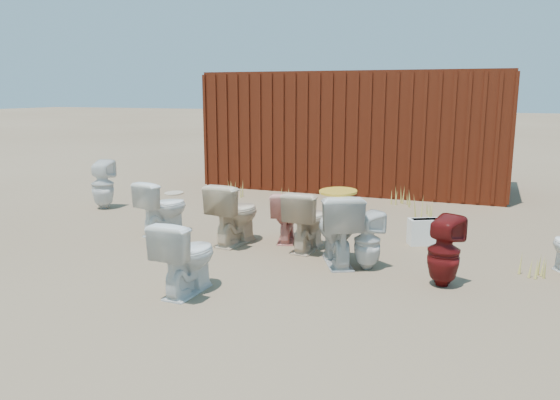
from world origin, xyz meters
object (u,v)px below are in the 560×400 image
(toilet_front_pink, at_px, (286,216))
(toilet_front_c, at_px, (186,256))
(toilet_front_a, at_px, (163,207))
(loose_tank, at_px, (427,232))
(toilet_front_maroon, at_px, (444,251))
(toilet_back_yellowlid, at_px, (337,228))
(toilet_back_beige_left, at_px, (235,213))
(toilet_back_beige_right, at_px, (307,220))
(shipping_container, at_px, (358,130))
(toilet_back_e, at_px, (367,241))
(toilet_back_a, at_px, (103,185))

(toilet_front_pink, distance_m, toilet_front_c, 2.22)
(toilet_front_a, distance_m, loose_tank, 3.69)
(toilet_front_maroon, xyz_separation_m, toilet_back_yellowlid, (-1.24, 0.34, 0.05))
(toilet_back_beige_left, height_order, loose_tank, toilet_back_beige_left)
(loose_tank, bearing_deg, toilet_back_yellowlid, -152.72)
(toilet_front_c, relative_size, loose_tank, 1.53)
(toilet_front_pink, xyz_separation_m, toilet_back_beige_right, (0.41, -0.31, 0.04))
(toilet_front_maroon, xyz_separation_m, toilet_back_beige_left, (-2.75, 0.69, 0.04))
(toilet_front_pink, bearing_deg, toilet_front_c, 67.98)
(toilet_front_pink, xyz_separation_m, toilet_front_maroon, (2.16, -1.07, 0.03))
(toilet_front_pink, bearing_deg, toilet_front_maroon, 138.05)
(toilet_back_beige_left, bearing_deg, toilet_front_pink, -139.34)
(toilet_front_maroon, bearing_deg, loose_tank, -53.78)
(shipping_container, distance_m, toilet_back_yellowlid, 5.54)
(shipping_container, distance_m, toilet_back_beige_right, 5.05)
(shipping_container, distance_m, loose_tank, 4.70)
(toilet_front_maroon, height_order, toilet_back_beige_left, toilet_back_beige_left)
(toilet_front_c, height_order, toilet_front_maroon, toilet_front_c)
(toilet_back_beige_left, distance_m, toilet_back_e, 1.94)
(toilet_back_yellowlid, distance_m, toilet_back_e, 0.39)
(shipping_container, xyz_separation_m, toilet_back_a, (-3.60, -3.84, -0.78))
(toilet_front_a, height_order, toilet_back_e, toilet_front_a)
(toilet_front_pink, relative_size, toilet_front_maroon, 0.92)
(loose_tank, bearing_deg, toilet_back_e, -138.51)
(toilet_front_a, xyz_separation_m, toilet_front_c, (1.51, -1.91, -0.00))
(toilet_front_c, bearing_deg, toilet_back_yellowlid, -125.57)
(toilet_front_pink, height_order, toilet_back_e, toilet_front_pink)
(toilet_front_maroon, relative_size, toilet_back_a, 0.89)
(toilet_back_a, bearing_deg, toilet_back_beige_left, 146.60)
(toilet_front_c, bearing_deg, toilet_front_maroon, -151.90)
(toilet_back_a, height_order, toilet_back_beige_right, toilet_back_a)
(toilet_front_a, bearing_deg, toilet_front_maroon, -175.73)
(toilet_front_a, bearing_deg, toilet_back_beige_right, -164.83)
(toilet_back_a, bearing_deg, toilet_front_a, 137.80)
(toilet_front_maroon, bearing_deg, toilet_front_a, 13.19)
(toilet_back_a, bearing_deg, toilet_front_pink, 155.17)
(toilet_front_a, xyz_separation_m, toilet_front_maroon, (3.92, -0.77, -0.01))
(shipping_container, xyz_separation_m, loose_tank, (1.94, -4.16, -1.02))
(toilet_back_a, distance_m, toilet_back_e, 5.26)
(toilet_back_beige_right, bearing_deg, toilet_back_beige_left, 6.86)
(shipping_container, distance_m, toilet_front_c, 6.91)
(toilet_back_beige_left, relative_size, loose_tank, 1.66)
(toilet_back_a, height_order, toilet_back_beige_left, toilet_back_a)
(toilet_back_e, bearing_deg, loose_tank, -77.13)
(toilet_front_a, bearing_deg, shipping_container, -93.07)
(shipping_container, relative_size, toilet_front_c, 7.82)
(toilet_back_yellowlid, bearing_deg, toilet_front_pink, -64.70)
(toilet_front_c, xyz_separation_m, loose_tank, (2.08, 2.70, -0.21))
(toilet_back_beige_left, distance_m, loose_tank, 2.59)
(toilet_front_maroon, bearing_deg, shipping_container, -44.03)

